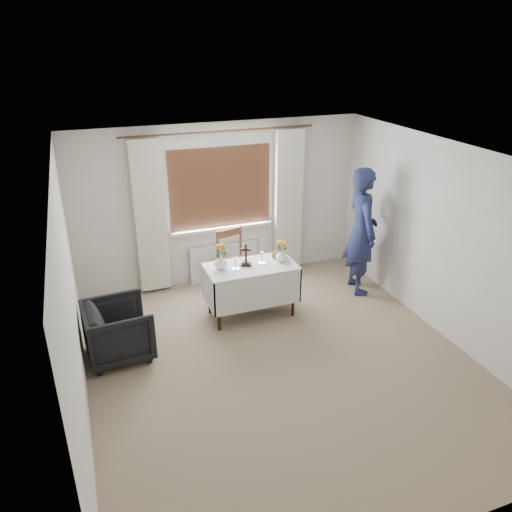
{
  "coord_description": "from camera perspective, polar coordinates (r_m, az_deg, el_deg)",
  "views": [
    {
      "loc": [
        -2.02,
        -4.58,
        3.67
      ],
      "look_at": [
        0.04,
        1.02,
        0.99
      ],
      "focal_mm": 35.0,
      "sensor_mm": 36.0,
      "label": 1
    }
  ],
  "objects": [
    {
      "name": "wicker_basket",
      "position": [
        7.07,
        2.67,
        0.18
      ],
      "size": [
        0.24,
        0.24,
        0.08
      ],
      "primitive_type": "cylinder",
      "rotation": [
        0.0,
        0.0,
        0.13
      ],
      "color": "brown",
      "rests_on": "altar_table"
    },
    {
      "name": "candlestick_left",
      "position": [
        6.64,
        -2.38,
        -0.14
      ],
      "size": [
        0.11,
        0.11,
        0.36
      ],
      "primitive_type": null,
      "rotation": [
        0.0,
        0.0,
        -0.09
      ],
      "color": "silver",
      "rests_on": "altar_table"
    },
    {
      "name": "armchair",
      "position": [
        6.36,
        -15.43,
        -8.22
      ],
      "size": [
        0.83,
        0.81,
        0.71
      ],
      "primitive_type": "imported",
      "rotation": [
        0.0,
        0.0,
        1.64
      ],
      "color": "black",
      "rests_on": "ground"
    },
    {
      "name": "flower_vase_right",
      "position": [
        6.92,
        2.92,
        0.04
      ],
      "size": [
        0.19,
        0.19,
        0.17
      ],
      "primitive_type": "imported",
      "rotation": [
        0.0,
        0.0,
        -0.2
      ],
      "color": "white",
      "rests_on": "altar_table"
    },
    {
      "name": "person",
      "position": [
        7.6,
        11.95,
        2.8
      ],
      "size": [
        0.58,
        0.78,
        1.94
      ],
      "primitive_type": "imported",
      "rotation": [
        0.0,
        0.0,
        1.41
      ],
      "color": "navy",
      "rests_on": "ground"
    },
    {
      "name": "candlestick_right",
      "position": [
        6.81,
        0.69,
        0.49
      ],
      "size": [
        0.13,
        0.13,
        0.35
      ],
      "primitive_type": null,
      "rotation": [
        0.0,
        0.0,
        0.36
      ],
      "color": "silver",
      "rests_on": "altar_table"
    },
    {
      "name": "wooden_chair",
      "position": [
        7.46,
        -2.25,
        -0.94
      ],
      "size": [
        0.56,
        0.56,
        1.01
      ],
      "primitive_type": null,
      "rotation": [
        0.0,
        0.0,
        0.23
      ],
      "color": "brown",
      "rests_on": "ground"
    },
    {
      "name": "flower_vase_left",
      "position": [
        6.71,
        -4.05,
        -0.69
      ],
      "size": [
        0.24,
        0.24,
        0.19
      ],
      "primitive_type": "imported",
      "rotation": [
        0.0,
        0.0,
        -0.37
      ],
      "color": "white",
      "rests_on": "altar_table"
    },
    {
      "name": "wooden_cross",
      "position": [
        6.76,
        -1.16,
        0.13
      ],
      "size": [
        0.18,
        0.15,
        0.31
      ],
      "primitive_type": null,
      "rotation": [
        0.0,
        0.0,
        -0.39
      ],
      "color": "black",
      "rests_on": "altar_table"
    },
    {
      "name": "altar_table",
      "position": [
        6.98,
        -0.57,
        -3.96
      ],
      "size": [
        1.24,
        0.64,
        0.76
      ],
      "primitive_type": "cube",
      "color": "silver",
      "rests_on": "ground"
    },
    {
      "name": "ground",
      "position": [
        6.21,
        2.96,
        -12.12
      ],
      "size": [
        5.0,
        5.0,
        0.0
      ],
      "primitive_type": "plane",
      "color": "gray",
      "rests_on": "ground"
    },
    {
      "name": "radiator",
      "position": [
        8.03,
        -3.72,
        -0.71
      ],
      "size": [
        1.1,
        0.1,
        0.6
      ],
      "primitive_type": "cube",
      "color": "silver",
      "rests_on": "ground"
    }
  ]
}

